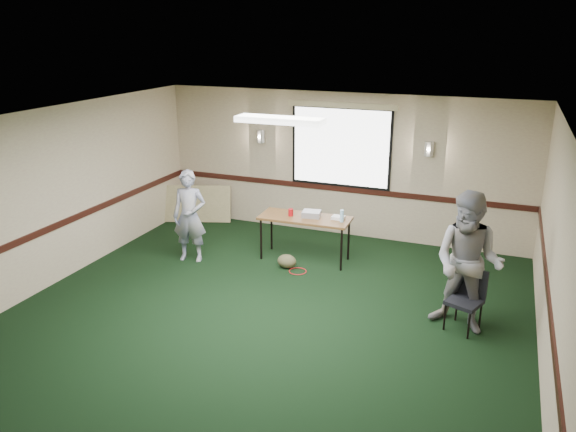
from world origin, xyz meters
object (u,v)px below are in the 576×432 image
(folding_table, at_px, (305,220))
(person_right, at_px, (468,263))
(person_left, at_px, (190,216))
(conference_chair, at_px, (468,294))
(projector, at_px, (312,214))

(folding_table, bearing_deg, person_right, -29.31)
(person_left, height_order, person_right, person_right)
(person_right, bearing_deg, person_left, -174.71)
(conference_chair, bearing_deg, projector, 172.53)
(folding_table, xyz_separation_m, projector, (0.10, 0.05, 0.11))
(folding_table, distance_m, projector, 0.15)
(person_left, bearing_deg, person_right, -21.06)
(folding_table, xyz_separation_m, person_right, (2.74, -1.44, 0.23))
(conference_chair, bearing_deg, person_left, -167.39)
(folding_table, relative_size, person_right, 0.83)
(person_left, bearing_deg, projector, 10.05)
(folding_table, relative_size, person_left, 0.99)
(projector, bearing_deg, folding_table, -159.50)
(conference_chair, relative_size, person_left, 0.52)
(conference_chair, bearing_deg, person_right, -108.49)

